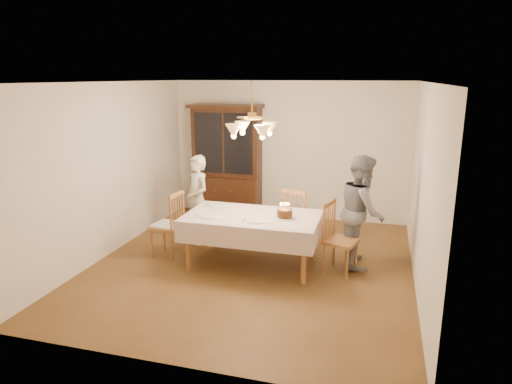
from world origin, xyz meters
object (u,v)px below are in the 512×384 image
(elderly_woman, at_px, (198,200))
(birthday_cake, at_px, (285,214))
(chair_far_side, at_px, (299,222))
(china_hutch, at_px, (227,163))
(dining_table, at_px, (252,220))

(elderly_woman, bearing_deg, birthday_cake, 16.78)
(chair_far_side, xyz_separation_m, birthday_cake, (-0.06, -0.84, 0.38))
(chair_far_side, height_order, birthday_cake, chair_far_side)
(china_hutch, bearing_deg, birthday_cake, -54.26)
(china_hutch, distance_m, chair_far_side, 2.29)
(dining_table, height_order, elderly_woman, elderly_woman)
(dining_table, distance_m, birthday_cake, 0.49)
(dining_table, height_order, chair_far_side, chair_far_side)
(elderly_woman, xyz_separation_m, birthday_cake, (1.59, -0.69, 0.09))
(chair_far_side, bearing_deg, dining_table, -122.52)
(dining_table, bearing_deg, china_hutch, 117.19)
(china_hutch, xyz_separation_m, chair_far_side, (1.69, -1.43, -0.60))
(chair_far_side, distance_m, elderly_woman, 1.68)
(elderly_woman, bearing_deg, chair_far_side, 45.31)
(dining_table, xyz_separation_m, elderly_woman, (-1.12, 0.68, 0.05))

